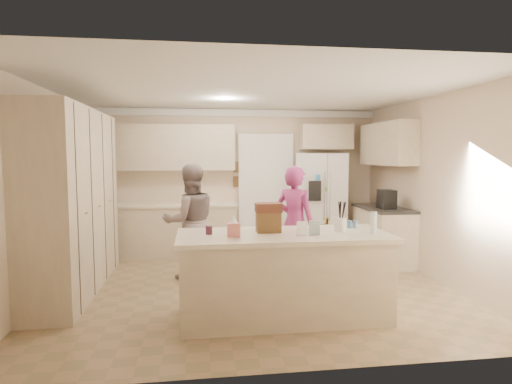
{
  "coord_description": "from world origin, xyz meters",
  "views": [
    {
      "loc": [
        -0.72,
        -5.57,
        1.77
      ],
      "look_at": [
        0.1,
        0.35,
        1.25
      ],
      "focal_mm": 30.0,
      "sensor_mm": 36.0,
      "label": 1
    }
  ],
  "objects": [
    {
      "name": "floor",
      "position": [
        0.0,
        0.0,
        -0.01
      ],
      "size": [
        5.2,
        4.6,
        0.02
      ],
      "primitive_type": "cube",
      "color": "#937656",
      "rests_on": "ground"
    },
    {
      "name": "ceiling",
      "position": [
        0.0,
        0.0,
        2.61
      ],
      "size": [
        5.2,
        4.6,
        0.02
      ],
      "primitive_type": "cube",
      "color": "white",
      "rests_on": "wall_back"
    },
    {
      "name": "wall_back",
      "position": [
        0.0,
        2.31,
        1.3
      ],
      "size": [
        5.2,
        0.02,
        2.6
      ],
      "primitive_type": "cube",
      "color": "beige",
      "rests_on": "ground"
    },
    {
      "name": "wall_front",
      "position": [
        0.0,
        -2.31,
        1.3
      ],
      "size": [
        5.2,
        0.02,
        2.6
      ],
      "primitive_type": "cube",
      "color": "beige",
      "rests_on": "ground"
    },
    {
      "name": "wall_left",
      "position": [
        -2.61,
        0.0,
        1.3
      ],
      "size": [
        0.02,
        4.6,
        2.6
      ],
      "primitive_type": "cube",
      "color": "beige",
      "rests_on": "ground"
    },
    {
      "name": "wall_right",
      "position": [
        2.61,
        0.0,
        1.3
      ],
      "size": [
        0.02,
        4.6,
        2.6
      ],
      "primitive_type": "cube",
      "color": "beige",
      "rests_on": "ground"
    },
    {
      "name": "crown_back",
      "position": [
        0.0,
        2.26,
        2.53
      ],
      "size": [
        5.2,
        0.08,
        0.12
      ],
      "primitive_type": "cube",
      "color": "white",
      "rests_on": "wall_back"
    },
    {
      "name": "pantry_bank",
      "position": [
        -2.3,
        0.2,
        1.18
      ],
      "size": [
        0.6,
        2.6,
        2.35
      ],
      "primitive_type": "cube",
      "color": "beige",
      "rests_on": "floor"
    },
    {
      "name": "back_base_cab",
      "position": [
        -1.15,
        2.0,
        0.44
      ],
      "size": [
        2.2,
        0.6,
        0.88
      ],
      "primitive_type": "cube",
      "color": "beige",
      "rests_on": "floor"
    },
    {
      "name": "back_countertop",
      "position": [
        -1.15,
        1.99,
        0.9
      ],
      "size": [
        2.24,
        0.63,
        0.04
      ],
      "primitive_type": "cube",
      "color": "#EEE3C8",
      "rests_on": "back_base_cab"
    },
    {
      "name": "back_upper_cab",
      "position": [
        -1.15,
        2.12,
        1.9
      ],
      "size": [
        2.2,
        0.35,
        0.8
      ],
      "primitive_type": "cube",
      "color": "beige",
      "rests_on": "wall_back"
    },
    {
      "name": "doorway_opening",
      "position": [
        0.55,
        2.28,
        1.05
      ],
      "size": [
        0.9,
        0.06,
        2.1
      ],
      "primitive_type": "cube",
      "color": "black",
      "rests_on": "floor"
    },
    {
      "name": "doorway_casing",
      "position": [
        0.55,
        2.24,
        1.05
      ],
      "size": [
        1.02,
        0.03,
        2.22
      ],
      "primitive_type": "cube",
      "color": "white",
      "rests_on": "floor"
    },
    {
      "name": "wall_frame_upper",
      "position": [
        0.02,
        2.27,
        1.55
      ],
      "size": [
        0.15,
        0.02,
        0.2
      ],
      "primitive_type": "cube",
      "color": "brown",
      "rests_on": "wall_back"
    },
    {
      "name": "wall_frame_lower",
      "position": [
        0.02,
        2.27,
        1.28
      ],
      "size": [
        0.15,
        0.02,
        0.2
      ],
      "primitive_type": "cube",
      "color": "brown",
      "rests_on": "wall_back"
    },
    {
      "name": "refrigerator",
      "position": [
        1.52,
        1.95,
        0.9
      ],
      "size": [
        1.05,
        0.9,
        1.8
      ],
      "primitive_type": "cube",
      "rotation": [
        0.0,
        0.0,
        -0.25
      ],
      "color": "white",
      "rests_on": "floor"
    },
    {
      "name": "fridge_seam",
      "position": [
        1.52,
        1.59,
        0.9
      ],
      "size": [
        0.02,
        0.02,
        1.78
      ],
      "primitive_type": "cube",
      "color": "gray",
      "rests_on": "refrigerator"
    },
    {
      "name": "fridge_dispenser",
      "position": [
        1.3,
        1.58,
        1.15
      ],
      "size": [
        0.22,
        0.03,
        0.35
      ],
      "primitive_type": "cube",
      "color": "black",
      "rests_on": "refrigerator"
    },
    {
      "name": "fridge_handle_l",
      "position": [
        1.47,
        1.58,
        1.05
      ],
      "size": [
        0.02,
        0.02,
        0.85
      ],
      "primitive_type": "cylinder",
      "color": "silver",
      "rests_on": "refrigerator"
    },
    {
      "name": "fridge_handle_r",
      "position": [
        1.57,
        1.58,
        1.05
      ],
      "size": [
        0.02,
        0.02,
        0.85
      ],
      "primitive_type": "cylinder",
      "color": "silver",
      "rests_on": "refrigerator"
    },
    {
      "name": "over_fridge_cab",
      "position": [
        1.65,
        2.12,
        2.1
      ],
      "size": [
        0.95,
        0.35,
        0.45
      ],
      "primitive_type": "cube",
      "color": "beige",
      "rests_on": "wall_back"
    },
    {
      "name": "right_base_cab",
      "position": [
        2.3,
        1.0,
        0.44
      ],
      "size": [
        0.6,
        1.2,
        0.88
      ],
      "primitive_type": "cube",
      "color": "beige",
      "rests_on": "floor"
    },
    {
      "name": "right_countertop",
      "position": [
        2.29,
        1.0,
        0.9
      ],
      "size": [
        0.63,
        1.24,
        0.04
      ],
      "primitive_type": "cube",
      "color": "#2D2B28",
      "rests_on": "right_base_cab"
    },
    {
      "name": "right_upper_cab",
      "position": [
        2.43,
        1.2,
        1.95
      ],
      "size": [
        0.35,
        1.5,
        0.7
      ],
      "primitive_type": "cube",
      "color": "beige",
      "rests_on": "wall_right"
    },
    {
      "name": "coffee_maker",
      "position": [
        2.25,
        0.8,
        1.07
      ],
      "size": [
        0.22,
        0.28,
        0.3
      ],
      "primitive_type": "cube",
      "color": "black",
      "rests_on": "right_countertop"
    },
    {
      "name": "island_base",
      "position": [
        0.2,
        -1.1,
        0.44
      ],
      "size": [
        2.2,
        0.9,
        0.88
      ],
      "primitive_type": "cube",
      "color": "beige",
      "rests_on": "floor"
    },
    {
      "name": "island_top",
      "position": [
        0.2,
        -1.1,
        0.9
      ],
      "size": [
        2.28,
        0.96,
        0.05
      ],
      "primitive_type": "cube",
      "color": "#EEE3C8",
      "rests_on": "island_base"
    },
    {
      "name": "utensil_crock",
      "position": [
        0.85,
        -1.05,
        1.0
      ],
      "size": [
        0.13,
        0.13,
        0.15
      ],
      "primitive_type": "cylinder",
      "color": "white",
      "rests_on": "island_top"
    },
    {
      "name": "tissue_box",
      "position": [
        -0.35,
        -1.2,
        1.0
      ],
      "size": [
        0.13,
        0.13,
        0.14
      ],
      "primitive_type": "cube",
      "color": "#E17A78",
      "rests_on": "island_top"
    },
    {
      "name": "tissue_plume",
      "position": [
        -0.35,
        -1.2,
        1.1
      ],
      "size": [
        0.08,
        0.08,
        0.08
      ],
      "primitive_type": "cone",
      "color": "white",
      "rests_on": "tissue_box"
    },
    {
      "name": "dollhouse_body",
      "position": [
        0.05,
        -1.0,
        1.04
      ],
      "size": [
        0.26,
        0.18,
        0.22
      ],
      "primitive_type": "cube",
      "color": "brown",
      "rests_on": "island_top"
    },
    {
      "name": "dollhouse_roof",
      "position": [
        0.05,
        -1.0,
        1.2
      ],
      "size": [
        0.28,
        0.2,
        0.1
      ],
      "primitive_type": "cube",
      "color": "#592D1E",
      "rests_on": "dollhouse_body"
    },
    {
      "name": "jam_jar",
      "position": [
        -0.6,
        -1.05,
        0.97
      ],
      "size": [
        0.07,
        0.07,
        0.09
      ],
      "primitive_type": "cylinder",
      "color": "#59263F",
      "rests_on": "island_top"
    },
    {
      "name": "greeting_card_a",
      "position": [
        0.35,
        -1.3,
        1.01
      ],
      "size": [
        0.12,
        0.06,
        0.16
      ],
      "primitive_type": "cube",
      "rotation": [
        0.15,
        0.0,
        0.2
      ],
      "color": "white",
      "rests_on": "island_top"
    },
    {
      "name": "greeting_card_b",
      "position": [
        0.5,
        -1.25,
        1.01
      ],
      "size": [
        0.12,
        0.05,
        0.16
      ],
      "primitive_type": "cube",
      "rotation": [
        0.15,
        0.0,
        -0.1
      ],
      "color": "silver",
      "rests_on": "island_top"
    },
    {
      "name": "water_bottle",
      "position": [
        1.15,
        -1.25,
        1.04
      ],
      "size": [
        0.07,
        0.07,
        0.24
      ],
      "primitive_type": "cylinder",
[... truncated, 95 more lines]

